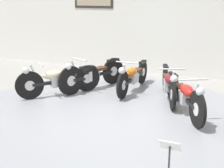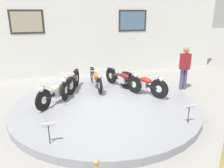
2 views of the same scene
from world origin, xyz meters
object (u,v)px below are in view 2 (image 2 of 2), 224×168
(info_placard_front_left, at_px, (48,128))
(info_placard_front_centre, at_px, (189,110))
(visitor_standing, at_px, (185,66))
(motorcycle_cream, at_px, (57,91))
(motorcycle_black, at_px, (71,82))
(motorcycle_maroon, at_px, (123,78))
(motorcycle_red, at_px, (143,83))
(motorcycle_orange, at_px, (96,78))

(info_placard_front_left, height_order, info_placard_front_centre, same)
(visitor_standing, bearing_deg, motorcycle_cream, -173.92)
(motorcycle_cream, relative_size, motorcycle_black, 0.82)
(motorcycle_maroon, xyz_separation_m, visitor_standing, (2.41, -0.22, 0.36))
(motorcycle_cream, height_order, motorcycle_red, motorcycle_red)
(motorcycle_orange, relative_size, motorcycle_red, 1.13)
(info_placard_front_centre, bearing_deg, motorcycle_cream, 144.27)
(info_placard_front_left, distance_m, visitor_standing, 5.79)
(motorcycle_cream, distance_m, motorcycle_black, 0.88)
(motorcycle_orange, xyz_separation_m, visitor_standing, (3.36, -0.51, 0.37))
(motorcycle_orange, bearing_deg, motorcycle_maroon, -17.03)
(info_placard_front_left, xyz_separation_m, info_placard_front_centre, (3.41, 0.00, 0.00))
(motorcycle_black, distance_m, motorcycle_red, 2.49)
(motorcycle_red, bearing_deg, info_placard_front_centre, -83.08)
(motorcycle_orange, distance_m, info_placard_front_left, 3.70)
(motorcycle_black, xyz_separation_m, info_placard_front_centre, (2.65, -3.00, -0.03))
(info_placard_front_centre, bearing_deg, motorcycle_red, 96.92)
(motorcycle_red, xyz_separation_m, info_placard_front_centre, (0.27, -2.26, -0.02))
(motorcycle_black, relative_size, motorcycle_red, 1.09)
(motorcycle_maroon, bearing_deg, visitor_standing, -5.23)
(info_placard_front_left, bearing_deg, motorcycle_orange, 62.54)
(motorcycle_black, bearing_deg, info_placard_front_left, -104.25)
(motorcycle_cream, xyz_separation_m, motorcycle_black, (0.49, 0.73, 0.02))
(motorcycle_red, height_order, info_placard_front_left, motorcycle_red)
(motorcycle_red, relative_size, info_placard_front_centre, 3.39)
(motorcycle_black, height_order, visitor_standing, visitor_standing)
(info_placard_front_left, distance_m, info_placard_front_centre, 3.41)
(motorcycle_orange, bearing_deg, info_placard_front_centre, -62.54)
(motorcycle_maroon, bearing_deg, info_placard_front_centre, -75.75)
(motorcycle_red, xyz_separation_m, visitor_standing, (1.93, 0.51, 0.35))
(motorcycle_maroon, bearing_deg, motorcycle_orange, 162.97)
(motorcycle_black, bearing_deg, motorcycle_red, -17.22)
(motorcycle_maroon, xyz_separation_m, motorcycle_red, (0.49, -0.73, 0.01))
(motorcycle_black, distance_m, visitor_standing, 4.32)
(info_placard_front_centre, xyz_separation_m, visitor_standing, (1.65, 2.77, 0.37))
(motorcycle_maroon, height_order, info_placard_front_left, motorcycle_maroon)
(motorcycle_orange, height_order, visitor_standing, visitor_standing)
(motorcycle_orange, bearing_deg, visitor_standing, -8.64)
(motorcycle_black, relative_size, info_placard_front_left, 3.71)
(motorcycle_black, bearing_deg, motorcycle_maroon, -0.08)
(motorcycle_black, xyz_separation_m, visitor_standing, (4.30, -0.22, 0.34))
(motorcycle_maroon, height_order, visitor_standing, visitor_standing)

